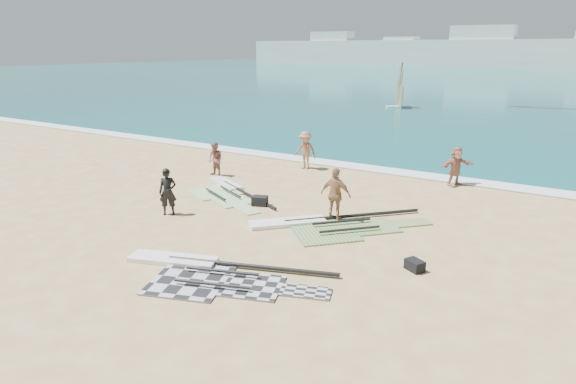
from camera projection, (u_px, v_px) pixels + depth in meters
The scene contains 15 objects.
ground at pixel (195, 256), 13.79m from camera, with size 300.00×300.00×0.00m, color tan.
sea at pixel (548, 71), 121.71m from camera, with size 300.00×240.00×0.06m, color #0D4D5C.
surf_line at pixel (363, 168), 23.84m from camera, with size 300.00×1.20×0.04m, color white.
far_town at pixel (496, 52), 142.97m from camera, with size 160.00×8.00×12.00m.
rig_grey at pixel (206, 272), 12.71m from camera, with size 6.02×3.41×0.20m.
rig_green at pixel (227, 191), 19.84m from camera, with size 4.92×3.55×0.20m.
rig_orange at pixel (327, 225), 16.07m from camera, with size 5.39×4.93×0.20m.
gear_bag_near at pixel (260, 201), 18.16m from camera, with size 0.57×0.41×0.36m, color black.
gear_bag_far at pixel (415, 265), 12.87m from camera, with size 0.49×0.34×0.29m, color black.
person_wetsuit at pixel (168, 192), 16.97m from camera, with size 0.62×0.40×1.69m, color black.
beachgoer_left at pixel (215, 159), 22.15m from camera, with size 0.77×0.60×1.58m, color #955D50.
beachgoer_mid at pixel (305, 150), 23.45m from camera, with size 1.20×0.69×1.86m, color #97624A.
beachgoer_back at pixel (336, 195), 16.36m from camera, with size 1.09×0.45×1.86m, color #AF7D54.
beachgoer_right at pixel (456, 166), 20.66m from camera, with size 1.58×0.50×1.71m, color #B87561.
windsurfer_left at pixel (399, 95), 47.32m from camera, with size 2.42×2.54×4.40m.
Camera 1 is at (8.87, -9.43, 5.74)m, focal length 30.00 mm.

